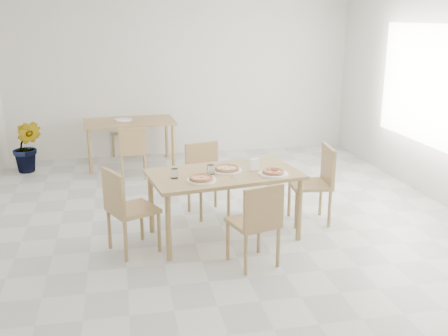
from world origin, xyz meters
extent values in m
plane|color=silver|center=(0.00, 0.00, 0.00)|extent=(7.00, 7.00, 0.00)
plane|color=silver|center=(0.00, 3.50, 1.40)|extent=(6.00, 0.00, 6.00)
plane|color=silver|center=(0.00, -3.50, 1.40)|extent=(6.00, 0.00, 6.00)
cube|color=white|center=(2.98, 0.30, 1.50)|extent=(1.60, 0.02, 3.20)
cube|color=tan|center=(-0.02, -0.29, 0.73)|extent=(1.74, 1.16, 0.04)
cylinder|color=tan|center=(-0.69, -0.79, 0.35)|extent=(0.06, 0.06, 0.71)
cylinder|color=tan|center=(0.77, -0.56, 0.35)|extent=(0.06, 0.06, 0.71)
cylinder|color=tan|center=(-0.81, -0.03, 0.35)|extent=(0.06, 0.06, 0.71)
cylinder|color=tan|center=(0.64, 0.20, 0.35)|extent=(0.06, 0.06, 0.71)
cube|color=#A78B53|center=(0.12, -1.02, 0.44)|extent=(0.53, 0.53, 0.04)
cube|color=#A78B53|center=(0.17, -1.20, 0.66)|extent=(0.42, 0.16, 0.41)
cylinder|color=#A78B53|center=(0.25, -0.79, 0.21)|extent=(0.04, 0.04, 0.42)
cylinder|color=#A78B53|center=(-0.11, -0.89, 0.21)|extent=(0.04, 0.04, 0.42)
cylinder|color=#A78B53|center=(0.35, -1.14, 0.21)|extent=(0.04, 0.04, 0.42)
cylinder|color=#A78B53|center=(-0.01, -1.24, 0.21)|extent=(0.04, 0.04, 0.42)
cube|color=#A78B53|center=(-0.08, 0.41, 0.44)|extent=(0.53, 0.53, 0.04)
cube|color=#A78B53|center=(-0.13, 0.60, 0.67)|extent=(0.43, 0.15, 0.41)
cylinder|color=#A78B53|center=(-0.21, 0.19, 0.21)|extent=(0.04, 0.04, 0.42)
cylinder|color=#A78B53|center=(0.15, 0.28, 0.21)|extent=(0.04, 0.04, 0.42)
cylinder|color=#A78B53|center=(-0.30, 0.55, 0.21)|extent=(0.04, 0.04, 0.42)
cylinder|color=#A78B53|center=(0.05, 0.64, 0.21)|extent=(0.04, 0.04, 0.42)
cube|color=#A78B53|center=(-1.03, -0.47, 0.46)|extent=(0.60, 0.60, 0.04)
cube|color=#A78B53|center=(-1.21, -0.56, 0.69)|extent=(0.23, 0.42, 0.43)
cylinder|color=#A78B53|center=(-0.77, -0.56, 0.22)|extent=(0.04, 0.04, 0.44)
cylinder|color=#A78B53|center=(-0.93, -0.22, 0.22)|extent=(0.04, 0.04, 0.44)
cylinder|color=#A78B53|center=(-1.12, -0.73, 0.22)|extent=(0.04, 0.04, 0.44)
cylinder|color=#A78B53|center=(-1.28, -0.38, 0.22)|extent=(0.04, 0.04, 0.44)
cube|color=#A78B53|center=(1.06, -0.07, 0.47)|extent=(0.51, 0.51, 0.04)
cube|color=#A78B53|center=(1.27, -0.10, 0.71)|extent=(0.09, 0.46, 0.44)
cylinder|color=#A78B53|center=(0.89, 0.15, 0.22)|extent=(0.04, 0.04, 0.45)
cylinder|color=#A78B53|center=(0.85, -0.25, 0.22)|extent=(0.04, 0.04, 0.45)
cylinder|color=#A78B53|center=(1.28, 0.10, 0.22)|extent=(0.04, 0.04, 0.45)
cylinder|color=#A78B53|center=(1.24, -0.29, 0.22)|extent=(0.04, 0.04, 0.45)
cylinder|color=white|center=(-0.32, -0.55, 0.76)|extent=(0.31, 0.31, 0.02)
cylinder|color=white|center=(0.02, -0.25, 0.76)|extent=(0.34, 0.34, 0.02)
cylinder|color=white|center=(0.48, -0.48, 0.76)|extent=(0.32, 0.32, 0.02)
cylinder|color=tan|center=(-0.32, -0.55, 0.77)|extent=(0.26, 0.26, 0.01)
torus|color=tan|center=(-0.32, -0.55, 0.78)|extent=(0.27, 0.27, 0.03)
cylinder|color=#D55225|center=(-0.32, -0.55, 0.78)|extent=(0.20, 0.20, 0.01)
ellipsoid|color=#2A6417|center=(-0.32, -0.55, 0.79)|extent=(0.05, 0.04, 0.01)
cylinder|color=tan|center=(0.02, -0.25, 0.77)|extent=(0.29, 0.29, 0.01)
torus|color=tan|center=(0.02, -0.25, 0.78)|extent=(0.29, 0.29, 0.03)
cylinder|color=#FCF4CF|center=(0.02, -0.25, 0.78)|extent=(0.23, 0.23, 0.01)
cylinder|color=tan|center=(0.48, -0.48, 0.77)|extent=(0.27, 0.27, 0.01)
torus|color=tan|center=(0.48, -0.48, 0.78)|extent=(0.28, 0.28, 0.03)
cylinder|color=#D55225|center=(0.48, -0.48, 0.78)|extent=(0.21, 0.21, 0.01)
cylinder|color=white|center=(-0.18, -0.33, 0.80)|extent=(0.08, 0.08, 0.10)
cylinder|color=white|center=(-0.58, -0.39, 0.80)|extent=(0.08, 0.08, 0.10)
cube|color=silver|center=(0.31, -0.30, 0.76)|extent=(0.14, 0.10, 0.01)
cube|color=white|center=(0.31, -0.30, 0.83)|extent=(0.12, 0.09, 0.12)
cube|color=silver|center=(0.03, -0.53, 0.75)|extent=(0.05, 0.17, 0.01)
cube|color=silver|center=(0.34, 0.10, 0.75)|extent=(0.07, 0.17, 0.01)
cube|color=#A78B53|center=(-0.96, 2.90, 0.73)|extent=(1.50, 0.92, 0.04)
cylinder|color=#A78B53|center=(-1.59, 2.52, 0.35)|extent=(0.06, 0.06, 0.71)
cylinder|color=#A78B53|center=(-0.28, 2.59, 0.35)|extent=(0.06, 0.06, 0.71)
cylinder|color=#A78B53|center=(-1.63, 3.21, 0.35)|extent=(0.06, 0.06, 0.71)
cylinder|color=#A78B53|center=(-0.32, 3.28, 0.35)|extent=(0.06, 0.06, 0.71)
cube|color=#A78B53|center=(-0.94, 2.18, 0.41)|extent=(0.40, 0.40, 0.04)
cube|color=#A78B53|center=(-0.94, 2.00, 0.61)|extent=(0.40, 0.04, 0.38)
cylinder|color=#A78B53|center=(-0.77, 2.35, 0.19)|extent=(0.03, 0.03, 0.39)
cylinder|color=#A78B53|center=(-1.11, 2.35, 0.19)|extent=(0.03, 0.03, 0.39)
cylinder|color=#A78B53|center=(-0.77, 2.01, 0.19)|extent=(0.03, 0.03, 0.39)
cylinder|color=#A78B53|center=(-1.11, 2.01, 0.19)|extent=(0.03, 0.03, 0.39)
cube|color=#A78B53|center=(-1.02, 3.60, 0.42)|extent=(0.50, 0.50, 0.04)
cube|color=#A78B53|center=(-0.97, 3.78, 0.63)|extent=(0.40, 0.14, 0.39)
cylinder|color=#A78B53|center=(-1.24, 3.48, 0.20)|extent=(0.03, 0.03, 0.40)
cylinder|color=#A78B53|center=(-0.90, 3.39, 0.20)|extent=(0.03, 0.03, 0.40)
cylinder|color=#A78B53|center=(-1.14, 3.81, 0.20)|extent=(0.03, 0.03, 0.40)
cylinder|color=#A78B53|center=(-0.81, 3.72, 0.20)|extent=(0.03, 0.03, 0.40)
cylinder|color=white|center=(-1.05, 2.96, 0.76)|extent=(0.28, 0.28, 0.02)
imported|color=#32631D|center=(-2.56, 2.81, 0.42)|extent=(0.51, 0.44, 0.83)
camera|label=1|loc=(-1.12, -5.66, 2.40)|focal=42.00mm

